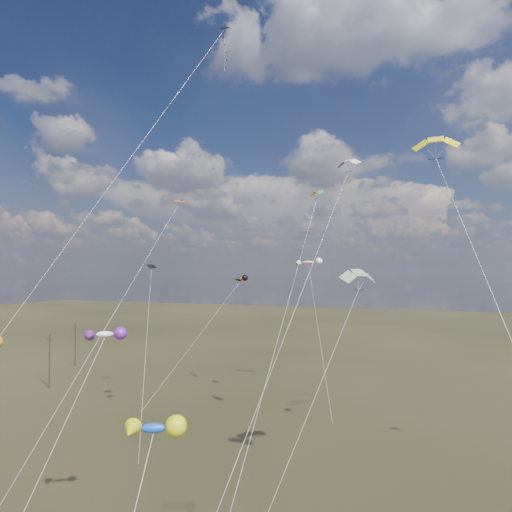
% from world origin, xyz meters
% --- Properties ---
extents(utility_pole_near, '(1.40, 0.20, 8.00)m').
position_xyz_m(utility_pole_near, '(-38.00, 30.00, 4.09)').
color(utility_pole_near, black).
rests_on(utility_pole_near, ground).
extents(utility_pole_far, '(1.40, 0.20, 8.00)m').
position_xyz_m(utility_pole_far, '(-46.00, 44.00, 4.09)').
color(utility_pole_far, black).
rests_on(utility_pole_far, ground).
extents(diamond_navy_tall, '(13.34, 26.10, 42.10)m').
position_xyz_m(diamond_navy_tall, '(-4.37, 14.93, 36.07)').
color(diamond_navy_tall, '#0F1A54').
rests_on(diamond_navy_tall, ground).
extents(diamond_black_mid, '(6.55, 11.28, 18.34)m').
position_xyz_m(diamond_black_mid, '(-13.42, 19.73, 13.70)').
color(diamond_black_mid, black).
rests_on(diamond_black_mid, ground).
extents(diamond_orange_center, '(5.28, 18.17, 24.84)m').
position_xyz_m(diamond_orange_center, '(-9.14, 12.45, 18.25)').
color(diamond_orange_center, '#D06305').
rests_on(diamond_orange_center, ground).
extents(parafoil_yellow, '(8.18, 22.64, 26.54)m').
position_xyz_m(parafoil_yellow, '(16.31, 7.38, 25.75)').
color(parafoil_yellow, yellow).
rests_on(parafoil_yellow, ground).
extents(parafoil_blue_white, '(7.04, 21.25, 28.66)m').
position_xyz_m(parafoil_blue_white, '(8.60, 19.94, 27.91)').
color(parafoil_blue_white, blue).
rests_on(parafoil_blue_white, ground).
extents(parafoil_striped, '(7.03, 10.35, 18.15)m').
position_xyz_m(parafoil_striped, '(10.42, 13.95, 17.36)').
color(parafoil_striped, gold).
rests_on(parafoil_striped, ground).
extents(parafoil_tricolor, '(2.29, 23.12, 27.38)m').
position_xyz_m(parafoil_tricolor, '(3.43, 28.70, 26.61)').
color(parafoil_tricolor, yellow).
rests_on(parafoil_tricolor, ground).
extents(novelty_orange_black, '(9.73, 13.39, 17.02)m').
position_xyz_m(novelty_orange_black, '(-9.69, 37.01, 16.41)').
color(novelty_orange_black, '#DA5F08').
rests_on(novelty_orange_black, ground).
extents(novelty_white_purple, '(2.24, 9.52, 13.97)m').
position_xyz_m(novelty_white_purple, '(-3.25, 0.00, 13.48)').
color(novelty_white_purple, white).
rests_on(novelty_white_purple, ground).
extents(novelty_redwhite_stripe, '(8.02, 13.83, 19.47)m').
position_xyz_m(novelty_redwhite_stripe, '(-1.03, 42.19, 18.82)').
color(novelty_redwhite_stripe, red).
rests_on(novelty_redwhite_stripe, ground).
extents(novelty_blue_yellow, '(2.53, 8.78, 11.76)m').
position_xyz_m(novelty_blue_yellow, '(5.58, -7.81, 11.23)').
color(novelty_blue_yellow, '#1343BE').
rests_on(novelty_blue_yellow, ground).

